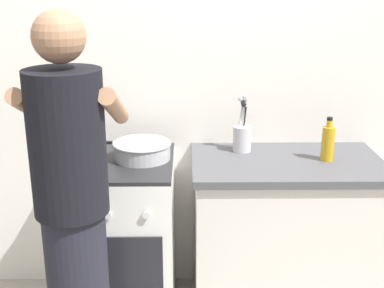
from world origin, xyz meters
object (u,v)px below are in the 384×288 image
object	(u,v)px
oil_bottle	(328,142)
person	(74,219)
utensil_crock	(242,135)
mixing_bowl	(142,150)
stove_range	(119,238)
pot	(86,153)

from	to	relation	value
oil_bottle	person	world-z (taller)	person
person	utensil_crock	bearing A→B (deg)	44.45
mixing_bowl	person	xyz separation A→B (m)	(-0.23, -0.63, -0.09)
mixing_bowl	utensil_crock	world-z (taller)	utensil_crock
stove_range	mixing_bowl	distance (m)	0.52
stove_range	mixing_bowl	world-z (taller)	mixing_bowl
pot	oil_bottle	xyz separation A→B (m)	(1.24, 0.04, 0.04)
mixing_bowl	person	size ratio (longest dim) A/B	0.18
person	mixing_bowl	bearing A→B (deg)	69.75
utensil_crock	oil_bottle	world-z (taller)	utensil_crock
utensil_crock	stove_range	bearing A→B (deg)	-166.83
stove_range	person	world-z (taller)	person
mixing_bowl	utensil_crock	bearing A→B (deg)	12.97
pot	utensil_crock	bearing A→B (deg)	13.74
pot	oil_bottle	bearing A→B (deg)	2.06
stove_range	pot	world-z (taller)	pot
oil_bottle	utensil_crock	bearing A→B (deg)	160.06
stove_range	oil_bottle	xyz separation A→B (m)	(1.10, 0.00, 0.55)
person	stove_range	bearing A→B (deg)	81.19
pot	mixing_bowl	bearing A→B (deg)	15.20
mixing_bowl	utensil_crock	size ratio (longest dim) A/B	0.96
utensil_crock	person	distance (m)	1.08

